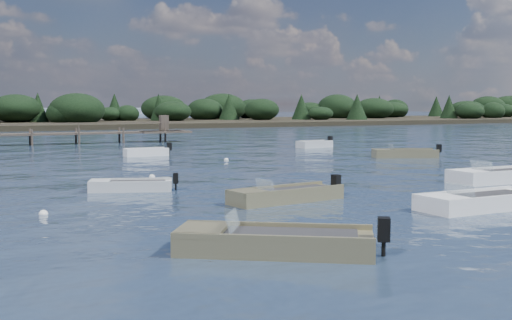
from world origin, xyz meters
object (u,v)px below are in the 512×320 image
dinghy_mid_grey (131,188)px  dinghy_near_olive (274,246)px  dinghy_mid_white_b (498,178)px  tender_far_grey_b (314,146)px  tender_far_white (146,154)px  dinghy_extra_b (405,155)px  dinghy_extra_a (286,198)px  dinghy_mid_white_a (481,204)px

dinghy_mid_grey → dinghy_near_olive: (0.37, -13.33, 0.04)m
dinghy_mid_white_b → tender_far_grey_b: dinghy_mid_white_b is taller
tender_far_white → dinghy_extra_b: size_ratio=0.72×
tender_far_white → tender_far_grey_b: bearing=9.6°
dinghy_near_olive → dinghy_extra_b: 31.37m
dinghy_extra_a → tender_far_white: bearing=87.5°
dinghy_extra_a → dinghy_extra_b: (17.55, 14.86, 0.01)m
tender_far_white → dinghy_mid_grey: (-5.77, -18.17, -0.04)m
dinghy_mid_white_b → dinghy_mid_grey: bearing=165.0°
dinghy_mid_white_b → dinghy_extra_b: 14.64m
dinghy_mid_grey → tender_far_grey_b: (21.69, 20.86, 0.04)m
tender_far_white → dinghy_mid_grey: 19.07m
dinghy_mid_white_b → tender_far_grey_b: 25.86m
dinghy_mid_grey → tender_far_white: bearing=72.4°
dinghy_mid_white_a → tender_far_grey_b: (11.31, 31.21, 0.01)m
dinghy_mid_grey → dinghy_extra_b: bearing=22.2°
dinghy_mid_grey → dinghy_extra_b: 24.08m
dinghy_mid_white_a → dinghy_mid_grey: (-10.38, 10.36, -0.03)m
dinghy_mid_white_a → dinghy_extra_b: (11.90, 19.47, 0.00)m
dinghy_extra_a → dinghy_near_olive: dinghy_near_olive is taller
dinghy_extra_a → dinghy_mid_grey: bearing=129.5°
dinghy_mid_white_a → dinghy_extra_a: (-5.65, 4.61, -0.00)m
dinghy_mid_grey → dinghy_extra_b: dinghy_extra_b is taller
dinghy_mid_white_b → tender_far_grey_b: bearing=79.9°
dinghy_extra_b → dinghy_near_olive: bearing=-134.3°
dinghy_extra_b → dinghy_mid_white_a: bearing=-121.4°
tender_far_white → dinghy_mid_grey: size_ratio=0.89×
dinghy_mid_white_a → dinghy_extra_a: bearing=140.8°
dinghy_mid_white_b → dinghy_extra_b: size_ratio=1.13×
dinghy_mid_grey → dinghy_extra_a: 7.45m
tender_far_grey_b → dinghy_extra_a: bearing=-122.5°
tender_far_grey_b → dinghy_near_olive: dinghy_near_olive is taller
dinghy_extra_a → dinghy_extra_b: bearing=40.3°
dinghy_mid_white_a → dinghy_extra_a: 7.29m
dinghy_extra_a → dinghy_mid_white_b: bearing=5.3°
dinghy_mid_white_b → dinghy_near_olive: 18.95m
dinghy_mid_white_a → tender_far_grey_b: dinghy_mid_white_a is taller
dinghy_mid_white_a → dinghy_extra_b: dinghy_extra_b is taller
tender_far_white → dinghy_extra_b: bearing=-28.7°
dinghy_mid_white_b → dinghy_mid_grey: size_ratio=1.41×
tender_far_white → dinghy_mid_white_a: size_ratio=0.65×
dinghy_mid_white_b → dinghy_extra_a: bearing=-174.7°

